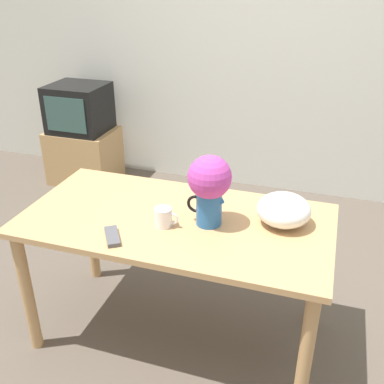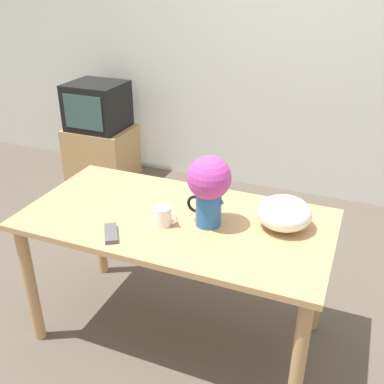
{
  "view_description": "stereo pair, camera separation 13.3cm",
  "coord_description": "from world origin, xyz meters",
  "px_view_note": "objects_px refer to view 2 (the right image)",
  "views": [
    {
      "loc": [
        0.52,
        -1.79,
        1.8
      ],
      "look_at": [
        -0.04,
        -0.04,
        0.88
      ],
      "focal_mm": 42.0,
      "sensor_mm": 36.0,
      "label": 1
    },
    {
      "loc": [
        0.65,
        -1.74,
        1.8
      ],
      "look_at": [
        -0.04,
        -0.04,
        0.88
      ],
      "focal_mm": 42.0,
      "sensor_mm": 36.0,
      "label": 2
    }
  ],
  "objects_px": {
    "flower_vase": "(209,185)",
    "white_bowl": "(284,213)",
    "coffee_mug": "(163,216)",
    "tv_set": "(97,106)"
  },
  "relations": [
    {
      "from": "tv_set",
      "to": "flower_vase",
      "type": "bearing_deg",
      "value": -44.22
    },
    {
      "from": "flower_vase",
      "to": "coffee_mug",
      "type": "distance_m",
      "value": 0.26
    },
    {
      "from": "flower_vase",
      "to": "white_bowl",
      "type": "bearing_deg",
      "value": 17.8
    },
    {
      "from": "flower_vase",
      "to": "white_bowl",
      "type": "relative_size",
      "value": 1.35
    },
    {
      "from": "white_bowl",
      "to": "tv_set",
      "type": "bearing_deg",
      "value": 142.86
    },
    {
      "from": "flower_vase",
      "to": "tv_set",
      "type": "relative_size",
      "value": 0.71
    },
    {
      "from": "tv_set",
      "to": "coffee_mug",
      "type": "bearing_deg",
      "value": -49.22
    },
    {
      "from": "coffee_mug",
      "to": "white_bowl",
      "type": "bearing_deg",
      "value": 20.06
    },
    {
      "from": "white_bowl",
      "to": "tv_set",
      "type": "relative_size",
      "value": 0.52
    },
    {
      "from": "coffee_mug",
      "to": "tv_set",
      "type": "xyz_separation_m",
      "value": [
        -1.45,
        1.68,
        -0.08
      ]
    }
  ]
}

